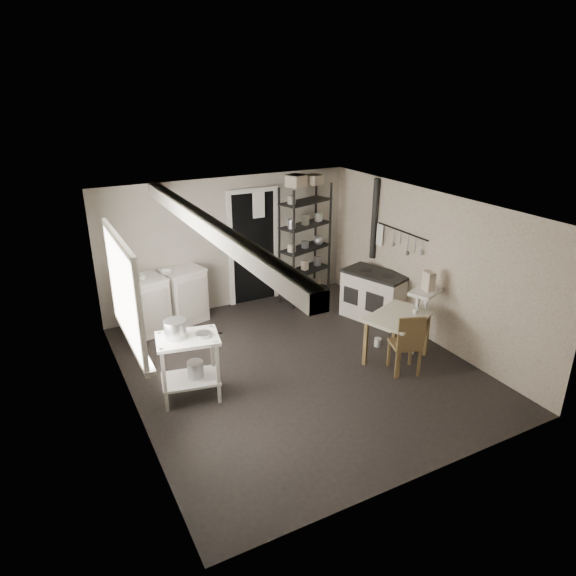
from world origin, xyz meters
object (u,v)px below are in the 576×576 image
prep_table (190,370)px  stove (375,294)px  chair (405,340)px  stockpot (176,331)px  base_cabinets (165,300)px  work_table (397,336)px  shelf_rack (305,250)px  flour_sack (302,289)px

prep_table → stove: 3.59m
prep_table → chair: bearing=-15.0°
prep_table → stove: bearing=13.6°
stockpot → stove: size_ratio=0.28×
base_cabinets → prep_table: bearing=-110.8°
prep_table → work_table: 2.95m
shelf_rack → stove: bearing=-82.8°
shelf_rack → chair: (-0.06, -2.90, -0.46)m
flour_sack → stockpot: bearing=-145.6°
chair → flour_sack: chair is taller
base_cabinets → work_table: base_cabinets is taller
prep_table → shelf_rack: bearing=36.9°
shelf_rack → stockpot: bearing=-163.4°
prep_table → shelf_rack: shelf_rack is taller
prep_table → base_cabinets: bearing=82.8°
stove → flour_sack: (-0.73, 1.19, -0.20)m
prep_table → stockpot: 0.56m
prep_table → flour_sack: prep_table is taller
prep_table → stockpot: stockpot is taller
stockpot → stove: (3.60, 0.78, -0.50)m
base_cabinets → shelf_rack: bearing=-14.9°
stove → flour_sack: stove is taller
stockpot → stove: bearing=12.2°
work_table → flour_sack: (-0.16, 2.49, -0.14)m
stove → prep_table: bearing=174.2°
stockpot → chair: stockpot is taller
shelf_rack → work_table: 2.66m
base_cabinets → stove: base_cabinets is taller
base_cabinets → chair: 3.89m
shelf_rack → work_table: shelf_rack is taller
stove → chair: bearing=-132.4°
base_cabinets → flour_sack: (2.47, -0.17, -0.22)m
prep_table → stove: (3.49, 0.84, 0.04)m
stockpot → work_table: stockpot is taller
shelf_rack → chair: bearing=-109.4°
work_table → chair: (-0.11, -0.30, 0.10)m
stove → shelf_rack: bearing=96.0°
stockpot → work_table: (3.03, -0.52, -0.56)m
shelf_rack → flour_sack: (-0.11, -0.11, -0.71)m
prep_table → work_table: size_ratio=0.91×
shelf_rack → base_cabinets: bearing=160.4°
base_cabinets → flour_sack: size_ratio=2.70×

